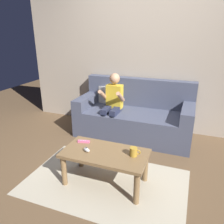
# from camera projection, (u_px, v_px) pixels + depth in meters

# --- Properties ---
(ground_plane) EXTENTS (8.79, 8.79, 0.00)m
(ground_plane) POSITION_uv_depth(u_px,v_px,m) (116.00, 175.00, 2.65)
(ground_plane) COLOR brown
(wall_back) EXTENTS (4.40, 0.05, 2.50)m
(wall_back) POSITION_uv_depth(u_px,v_px,m) (149.00, 55.00, 3.57)
(wall_back) COLOR #B2A38E
(wall_back) RESTS_ON ground
(couch) EXTENTS (1.81, 0.80, 0.89)m
(couch) POSITION_uv_depth(u_px,v_px,m) (134.00, 116.00, 3.59)
(couch) COLOR #474C60
(couch) RESTS_ON ground
(person_seated_on_couch) EXTENTS (0.35, 0.43, 1.01)m
(person_seated_on_couch) POSITION_uv_depth(u_px,v_px,m) (113.00, 102.00, 3.44)
(person_seated_on_couch) COLOR #282D47
(person_seated_on_couch) RESTS_ON ground
(coffee_table) EXTENTS (0.92, 0.49, 0.39)m
(coffee_table) POSITION_uv_depth(u_px,v_px,m) (105.00, 157.00, 2.41)
(coffee_table) COLOR brown
(coffee_table) RESTS_ON ground
(area_rug) EXTENTS (1.79, 1.12, 0.01)m
(area_rug) POSITION_uv_depth(u_px,v_px,m) (105.00, 182.00, 2.52)
(area_rug) COLOR #BCB299
(area_rug) RESTS_ON ground
(game_remote_pink_near_edge) EXTENTS (0.14, 0.06, 0.03)m
(game_remote_pink_near_edge) POSITION_uv_depth(u_px,v_px,m) (84.00, 141.00, 2.58)
(game_remote_pink_near_edge) COLOR pink
(game_remote_pink_near_edge) RESTS_ON coffee_table
(nunchuk_white) EXTENTS (0.10, 0.08, 0.05)m
(nunchuk_white) POSITION_uv_depth(u_px,v_px,m) (87.00, 150.00, 2.39)
(nunchuk_white) COLOR white
(nunchuk_white) RESTS_ON coffee_table
(coffee_mug) EXTENTS (0.12, 0.08, 0.09)m
(coffee_mug) POSITION_uv_depth(u_px,v_px,m) (134.00, 152.00, 2.29)
(coffee_mug) COLOR #B78C2D
(coffee_mug) RESTS_ON coffee_table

